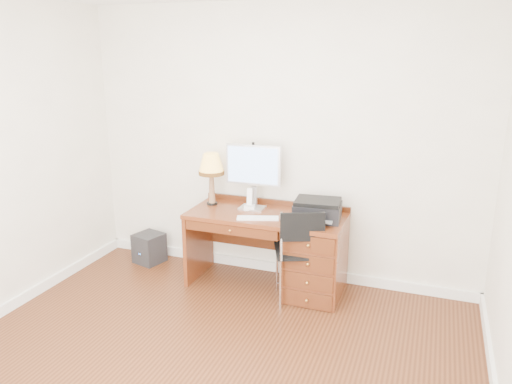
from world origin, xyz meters
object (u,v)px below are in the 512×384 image
at_px(desk, 298,251).
at_px(printer, 318,210).
at_px(monitor, 253,169).
at_px(phone, 250,203).
at_px(leg_lamp, 211,167).
at_px(chair, 297,246).
at_px(equipment_box, 149,248).

xyz_separation_m(desk, printer, (0.17, 0.00, 0.43)).
distance_m(monitor, phone, 0.34).
relative_size(leg_lamp, phone, 2.46).
relative_size(leg_lamp, chair, 0.57).
bearing_deg(printer, chair, -123.62).
bearing_deg(monitor, equipment_box, 179.90).
distance_m(desk, chair, 0.27).
xyz_separation_m(chair, equipment_box, (-1.76, 0.32, -0.39)).
height_order(chair, equipment_box, chair).
distance_m(phone, equipment_box, 1.36).
height_order(desk, phone, phone).
height_order(monitor, printer, monitor).
xyz_separation_m(desk, chair, (0.05, -0.23, 0.14)).
height_order(monitor, equipment_box, monitor).
distance_m(printer, leg_lamp, 1.15).
distance_m(desk, phone, 0.66).
height_order(desk, equipment_box, desk).
bearing_deg(leg_lamp, phone, -4.50).
bearing_deg(printer, equipment_box, 171.80).
bearing_deg(equipment_box, printer, 12.65).
bearing_deg(leg_lamp, monitor, 4.74).
distance_m(leg_lamp, phone, 0.53).
distance_m(leg_lamp, equipment_box, 1.25).
distance_m(leg_lamp, chair, 1.18).
relative_size(monitor, equipment_box, 1.95).
bearing_deg(monitor, chair, -33.82).
bearing_deg(equipment_box, desk, 12.21).
bearing_deg(phone, printer, -17.80).
xyz_separation_m(monitor, leg_lamp, (-0.43, -0.04, -0.01)).
relative_size(desk, phone, 7.04).
xyz_separation_m(leg_lamp, phone, (0.42, -0.03, -0.32)).
xyz_separation_m(printer, equipment_box, (-1.88, 0.09, -0.68)).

